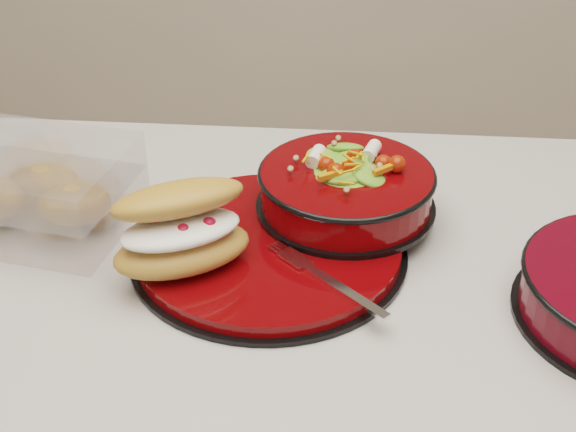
# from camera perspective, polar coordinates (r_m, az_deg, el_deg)

# --- Properties ---
(dinner_plate) EXTENTS (0.31, 0.31, 0.02)m
(dinner_plate) POSITION_cam_1_polar(r_m,az_deg,el_deg) (0.89, -1.34, -2.26)
(dinner_plate) COLOR black
(dinner_plate) RESTS_ON island_counter
(salad_bowl) EXTENTS (0.21, 0.21, 0.09)m
(salad_bowl) POSITION_cam_1_polar(r_m,az_deg,el_deg) (0.93, 4.17, 2.33)
(salad_bowl) COLOR black
(salad_bowl) RESTS_ON dinner_plate
(croissant) EXTENTS (0.17, 0.15, 0.09)m
(croissant) POSITION_cam_1_polar(r_m,az_deg,el_deg) (0.84, -7.55, -0.89)
(croissant) COLOR #BB7A39
(croissant) RESTS_ON dinner_plate
(fork) EXTENTS (0.12, 0.11, 0.00)m
(fork) POSITION_cam_1_polar(r_m,az_deg,el_deg) (0.83, 2.89, -4.58)
(fork) COLOR silver
(fork) RESTS_ON dinner_plate
(pastry_box) EXTENTS (0.25, 0.20, 0.09)m
(pastry_box) POSITION_cam_1_polar(r_m,az_deg,el_deg) (0.98, -17.89, 1.82)
(pastry_box) COLOR white
(pastry_box) RESTS_ON island_counter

